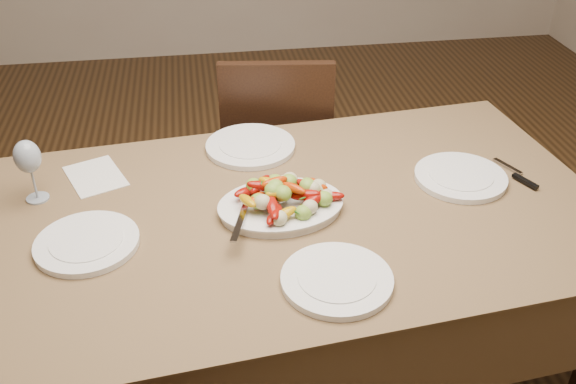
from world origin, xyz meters
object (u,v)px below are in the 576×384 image
(dining_table, at_px, (288,308))
(plate_near, at_px, (337,280))
(wine_glass, at_px, (30,169))
(serving_platter, at_px, (281,208))
(plate_right, at_px, (460,177))
(chair_far, at_px, (277,153))
(plate_far, at_px, (250,146))
(plate_left, at_px, (87,243))

(dining_table, distance_m, plate_near, 0.51)
(wine_glass, bearing_deg, serving_platter, -13.78)
(plate_near, bearing_deg, plate_right, 40.42)
(wine_glass, bearing_deg, chair_far, 39.29)
(serving_platter, bearing_deg, chair_far, 82.97)
(plate_far, bearing_deg, wine_glass, -162.53)
(chair_far, bearing_deg, plate_right, 129.76)
(wine_glass, bearing_deg, plate_near, -32.13)
(plate_left, xyz_separation_m, plate_far, (0.48, 0.46, 0.00))
(plate_left, bearing_deg, plate_far, 43.41)
(plate_right, bearing_deg, plate_near, -139.58)
(plate_far, bearing_deg, serving_platter, -82.72)
(serving_platter, height_order, plate_far, serving_platter)
(plate_left, distance_m, plate_near, 0.67)
(plate_far, distance_m, wine_glass, 0.69)
(plate_near, bearing_deg, plate_left, 158.56)
(dining_table, xyz_separation_m, plate_near, (0.07, -0.33, 0.39))
(plate_left, bearing_deg, serving_platter, 8.63)
(plate_left, distance_m, plate_far, 0.66)
(plate_near, bearing_deg, wine_glass, 147.87)
(dining_table, height_order, serving_platter, serving_platter)
(plate_near, bearing_deg, dining_table, 102.20)
(dining_table, height_order, wine_glass, wine_glass)
(wine_glass, bearing_deg, plate_right, -3.98)
(serving_platter, xyz_separation_m, plate_near, (0.09, -0.32, -0.00))
(chair_far, distance_m, serving_platter, 0.88)
(plate_right, xyz_separation_m, plate_far, (-0.62, 0.29, 0.00))
(chair_far, height_order, plate_right, chair_far)
(plate_far, relative_size, plate_near, 1.07)
(dining_table, distance_m, plate_left, 0.68)
(serving_platter, height_order, plate_near, serving_platter)
(dining_table, bearing_deg, chair_far, 84.40)
(plate_right, distance_m, plate_near, 0.63)
(chair_far, distance_m, plate_far, 0.56)
(serving_platter, bearing_deg, plate_near, -74.23)
(dining_table, xyz_separation_m, serving_platter, (-0.02, -0.00, 0.39))
(dining_table, height_order, plate_near, plate_near)
(chair_far, xyz_separation_m, plate_left, (-0.63, -0.90, 0.29))
(plate_far, bearing_deg, plate_right, -25.32)
(dining_table, distance_m, plate_far, 0.54)
(dining_table, relative_size, chair_far, 1.94)
(plate_left, bearing_deg, plate_right, 8.45)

